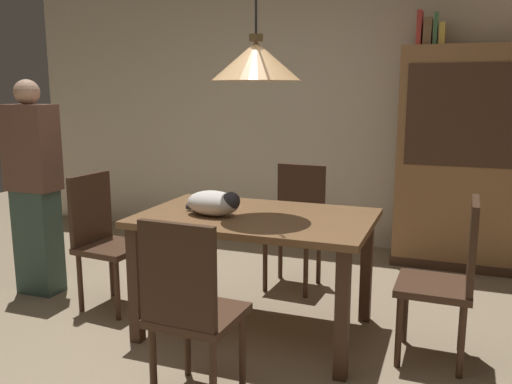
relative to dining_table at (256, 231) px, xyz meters
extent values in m
plane|color=#998466|center=(-0.12, -0.50, -0.65)|extent=(10.00, 10.00, 0.00)
cube|color=beige|center=(-0.12, 2.15, 0.80)|extent=(6.40, 0.10, 2.90)
cube|color=brown|center=(0.00, 0.00, 0.08)|extent=(1.40, 0.90, 0.04)
cube|color=#472D1E|center=(-0.62, -0.39, -0.29)|extent=(0.07, 0.07, 0.71)
cube|color=#472D1E|center=(0.62, -0.39, -0.29)|extent=(0.07, 0.07, 0.71)
cube|color=#472D1E|center=(-0.62, 0.39, -0.29)|extent=(0.07, 0.07, 0.71)
cube|color=#472D1E|center=(0.62, 0.39, -0.29)|extent=(0.07, 0.07, 0.71)
cube|color=#472D1E|center=(0.00, 0.80, -0.22)|extent=(0.42, 0.42, 0.04)
cube|color=#40291B|center=(0.01, 0.98, 0.04)|extent=(0.38, 0.06, 0.48)
cylinder|color=#472D1E|center=(-0.17, 0.65, -0.44)|extent=(0.04, 0.04, 0.41)
cylinder|color=#472D1E|center=(0.15, 0.63, -0.44)|extent=(0.04, 0.04, 0.41)
cylinder|color=#472D1E|center=(-0.15, 0.97, -0.44)|extent=(0.04, 0.04, 0.41)
cylinder|color=#472D1E|center=(0.17, 0.95, -0.44)|extent=(0.04, 0.04, 0.41)
cube|color=#472D1E|center=(1.05, 0.00, -0.22)|extent=(0.41, 0.41, 0.04)
cube|color=#40291B|center=(1.23, 0.00, 0.04)|extent=(0.04, 0.38, 0.48)
cylinder|color=#472D1E|center=(0.89, 0.16, -0.44)|extent=(0.04, 0.04, 0.41)
cylinder|color=#472D1E|center=(0.89, -0.16, -0.44)|extent=(0.04, 0.04, 0.41)
cylinder|color=#472D1E|center=(1.21, 0.16, -0.44)|extent=(0.04, 0.04, 0.41)
cylinder|color=#472D1E|center=(1.21, -0.16, -0.44)|extent=(0.04, 0.04, 0.41)
cube|color=#472D1E|center=(-1.05, 0.00, -0.22)|extent=(0.44, 0.44, 0.04)
cube|color=#40291B|center=(-1.23, 0.02, 0.04)|extent=(0.07, 0.38, 0.48)
cylinder|color=#472D1E|center=(-0.91, -0.17, -0.44)|extent=(0.04, 0.04, 0.41)
cylinder|color=#472D1E|center=(-0.88, 0.14, -0.44)|extent=(0.04, 0.04, 0.41)
cylinder|color=#472D1E|center=(-1.22, -0.14, -0.44)|extent=(0.04, 0.04, 0.41)
cylinder|color=#472D1E|center=(-1.19, 0.17, -0.44)|extent=(0.04, 0.04, 0.41)
cube|color=#472D1E|center=(0.00, -0.80, -0.22)|extent=(0.42, 0.42, 0.04)
cube|color=#40291B|center=(-0.01, -0.98, 0.04)|extent=(0.38, 0.05, 0.48)
cylinder|color=#472D1E|center=(0.17, -0.65, -0.44)|extent=(0.04, 0.04, 0.41)
cylinder|color=#472D1E|center=(-0.15, -0.63, -0.44)|extent=(0.04, 0.04, 0.41)
cylinder|color=#472D1E|center=(0.15, -0.97, -0.44)|extent=(0.04, 0.04, 0.41)
cylinder|color=#472D1E|center=(-0.17, -0.95, -0.44)|extent=(0.04, 0.04, 0.41)
ellipsoid|color=silver|center=(-0.24, -0.10, 0.18)|extent=(0.36, 0.26, 0.15)
sphere|color=#333338|center=(-0.11, -0.12, 0.20)|extent=(0.11, 0.11, 0.11)
cylinder|color=#333338|center=(-0.36, -0.04, 0.13)|extent=(0.18, 0.04, 0.04)
cone|color=#E0A86B|center=(0.00, 0.00, 1.01)|extent=(0.52, 0.52, 0.22)
cylinder|color=#513D23|center=(0.00, 0.00, 1.14)|extent=(0.08, 0.08, 0.04)
cube|color=olive|center=(1.20, 1.82, 0.28)|extent=(1.10, 0.44, 1.85)
cube|color=#472D1E|center=(1.20, 1.60, 0.65)|extent=(0.97, 0.01, 0.81)
cube|color=#472D1E|center=(1.20, 1.82, -0.61)|extent=(1.12, 0.45, 0.08)
cube|color=#B73833|center=(0.77, 1.82, 1.34)|extent=(0.04, 0.22, 0.28)
cube|color=brown|center=(0.84, 1.82, 1.31)|extent=(0.06, 0.24, 0.22)
cube|color=#427A4C|center=(0.90, 1.82, 1.33)|extent=(0.03, 0.20, 0.26)
cube|color=gold|center=(0.95, 1.82, 1.29)|extent=(0.04, 0.20, 0.18)
cube|color=#3D564C|center=(-1.74, 0.06, -0.26)|extent=(0.30, 0.20, 0.78)
cube|color=brown|center=(-1.74, 0.06, 0.44)|extent=(0.36, 0.22, 0.62)
sphere|color=tan|center=(-1.74, 0.06, 0.83)|extent=(0.18, 0.18, 0.18)
camera|label=1|loc=(1.11, -2.98, 0.85)|focal=37.71mm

